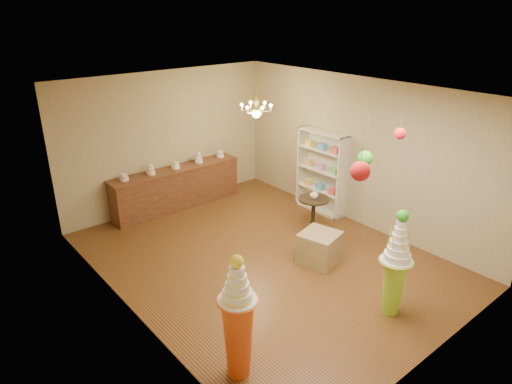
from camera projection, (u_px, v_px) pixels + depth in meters
floor at (264, 259)px, 8.25m from camera, size 6.50×6.50×0.00m
ceiling at (265, 92)px, 7.10m from camera, size 6.50×6.50×0.00m
wall_back at (167, 140)px, 9.98m from camera, size 5.00×0.04×3.00m
wall_front at (444, 258)px, 5.37m from camera, size 5.00×0.04×3.00m
wall_left at (125, 224)px, 6.19m from camera, size 0.04×6.50×3.00m
wall_right at (358, 153)px, 9.15m from camera, size 0.04×6.50×3.00m
pedestal_green at (395, 273)px, 6.58m from camera, size 0.51×0.51×1.67m
pedestal_orange at (238, 328)px, 5.45m from camera, size 0.49×0.49×1.68m
burlap_riser at (319, 248)px, 8.04m from camera, size 0.76×0.76×0.57m
sideboard at (177, 187)px, 10.17m from camera, size 3.04×0.54×1.16m
shelving_unit at (322, 172)px, 9.85m from camera, size 0.33×1.20×1.80m
round_table at (313, 211)px, 8.95m from camera, size 0.68×0.68×0.78m
vase at (314, 194)px, 8.81m from camera, size 0.17×0.17×0.17m
pom_red_left at (360, 171)px, 5.28m from camera, size 0.23×0.23×0.65m
pom_green_mid at (365, 158)px, 6.38m from camera, size 0.21×0.21×0.83m
pom_red_right at (400, 133)px, 5.99m from camera, size 0.16×0.16×0.39m
chandelier at (256, 111)px, 9.02m from camera, size 0.79×0.79×0.85m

